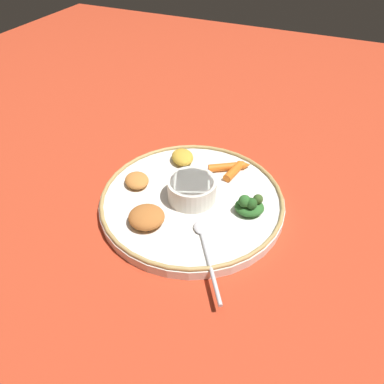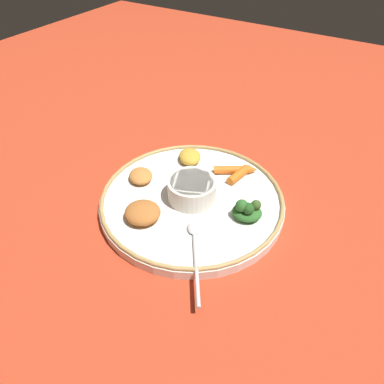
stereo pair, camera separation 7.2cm
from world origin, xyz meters
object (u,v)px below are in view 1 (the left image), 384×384
at_px(spoon, 205,246).
at_px(carrot_outer, 229,167).
at_px(center_bowl, 192,189).
at_px(carrot_near_spoon, 235,170).
at_px(greens_pile, 249,205).

height_order(spoon, carrot_outer, carrot_outer).
relative_size(center_bowl, carrot_near_spoon, 1.26).
relative_size(spoon, carrot_outer, 1.79).
bearing_deg(carrot_near_spoon, spoon, -84.50).
height_order(center_bowl, carrot_near_spoon, center_bowl).
relative_size(greens_pile, carrot_outer, 0.79).
height_order(center_bowl, carrot_outer, center_bowl).
bearing_deg(carrot_near_spoon, center_bowl, -115.21).
bearing_deg(spoon, greens_pile, 69.82).
distance_m(greens_pile, carrot_outer, 0.14).
height_order(spoon, carrot_near_spoon, carrot_near_spoon).
height_order(spoon, greens_pile, greens_pile).
xyz_separation_m(center_bowl, greens_pile, (0.12, 0.01, -0.01)).
distance_m(greens_pile, carrot_near_spoon, 0.12).
bearing_deg(spoon, center_bowl, 123.96).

